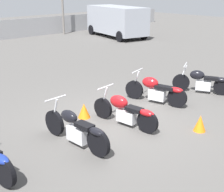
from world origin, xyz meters
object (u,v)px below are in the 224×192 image
object	(u,v)px
motorcycle_slot_3	(156,90)
traffic_cone_far	(200,123)
parked_van	(116,20)
motorcycle_slot_4	(203,81)
motorcycle_slot_2	(125,111)
motorcycle_slot_1	(76,129)
traffic_cone_near	(84,111)

from	to	relation	value
motorcycle_slot_3	traffic_cone_far	world-z (taller)	motorcycle_slot_3
parked_van	motorcycle_slot_4	bearing A→B (deg)	-109.42
motorcycle_slot_2	motorcycle_slot_4	xyz separation A→B (m)	(3.81, 0.00, -0.01)
motorcycle_slot_1	traffic_cone_far	distance (m)	3.13
motorcycle_slot_1	motorcycle_slot_4	distance (m)	5.39
motorcycle_slot_3	motorcycle_slot_4	size ratio (longest dim) A/B	1.12
motorcycle_slot_1	traffic_cone_far	size ratio (longest dim) A/B	5.10
motorcycle_slot_1	parked_van	world-z (taller)	parked_van
motorcycle_slot_1	traffic_cone_far	world-z (taller)	motorcycle_slot_1
motorcycle_slot_4	traffic_cone_far	size ratio (longest dim) A/B	4.29
traffic_cone_far	motorcycle_slot_2	bearing A→B (deg)	125.85
traffic_cone_near	traffic_cone_far	distance (m)	3.11
parked_van	traffic_cone_near	distance (m)	14.69
parked_van	motorcycle_slot_1	bearing A→B (deg)	-125.90
parked_van	traffic_cone_far	size ratio (longest dim) A/B	12.80
motorcycle_slot_2	motorcycle_slot_3	distance (m)	1.95
parked_van	motorcycle_slot_2	bearing A→B (deg)	-121.83
motorcycle_slot_1	motorcycle_slot_2	xyz separation A→B (m)	(1.59, -0.00, 0.00)
traffic_cone_near	motorcycle_slot_3	bearing A→B (deg)	-15.49
motorcycle_slot_2	traffic_cone_far	xyz separation A→B (m)	(1.12, -1.55, -0.20)
motorcycle_slot_2	motorcycle_slot_4	size ratio (longest dim) A/B	1.13
motorcycle_slot_3	motorcycle_slot_1	bearing A→B (deg)	173.88
motorcycle_slot_2	motorcycle_slot_3	size ratio (longest dim) A/B	1.01
motorcycle_slot_4	traffic_cone_far	xyz separation A→B (m)	(-2.69, -1.55, -0.20)
motorcycle_slot_2	traffic_cone_far	world-z (taller)	motorcycle_slot_2
motorcycle_slot_4	traffic_cone_far	bearing A→B (deg)	-175.92
motorcycle_slot_4	motorcycle_slot_1	bearing A→B (deg)	154.08
motorcycle_slot_3	motorcycle_slot_4	distance (m)	1.98
motorcycle_slot_1	motorcycle_slot_4	world-z (taller)	motorcycle_slot_1
motorcycle_slot_1	motorcycle_slot_3	xyz separation A→B (m)	(3.48, 0.49, 0.02)
motorcycle_slot_4	traffic_cone_near	size ratio (longest dim) A/B	4.42
traffic_cone_near	traffic_cone_far	bearing A→B (deg)	-59.69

